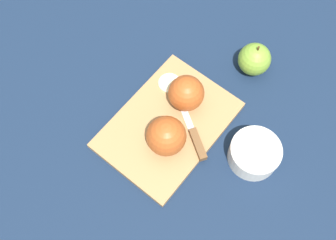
# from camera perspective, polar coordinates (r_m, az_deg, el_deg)

# --- Properties ---
(ground_plane) EXTENTS (4.00, 4.00, 0.00)m
(ground_plane) POSITION_cam_1_polar(r_m,az_deg,el_deg) (0.93, 0.00, -0.91)
(ground_plane) COLOR #14233D
(cutting_board) EXTENTS (0.34, 0.26, 0.02)m
(cutting_board) POSITION_cam_1_polar(r_m,az_deg,el_deg) (0.92, 0.00, -0.72)
(cutting_board) COLOR #A37A4C
(cutting_board) RESTS_ON ground_plane
(apple_half_left) EXTENTS (0.09, 0.09, 0.09)m
(apple_half_left) POSITION_cam_1_polar(r_m,az_deg,el_deg) (0.85, -0.25, -2.36)
(apple_half_left) COLOR #AD4C1E
(apple_half_left) RESTS_ON cutting_board
(apple_half_right) EXTENTS (0.08, 0.08, 0.08)m
(apple_half_right) POSITION_cam_1_polar(r_m,az_deg,el_deg) (0.90, 2.67, 3.90)
(apple_half_right) COLOR #AD4C1E
(apple_half_right) RESTS_ON cutting_board
(knife) EXTENTS (0.09, 0.16, 0.02)m
(knife) POSITION_cam_1_polar(r_m,az_deg,el_deg) (0.89, 4.03, -2.75)
(knife) COLOR silver
(knife) RESTS_ON cutting_board
(apple_slice) EXTENTS (0.05, 0.05, 0.01)m
(apple_slice) POSITION_cam_1_polar(r_m,az_deg,el_deg) (0.96, 0.21, 5.38)
(apple_slice) COLOR beige
(apple_slice) RESTS_ON cutting_board
(apple_whole) EXTENTS (0.08, 0.08, 0.09)m
(apple_whole) POSITION_cam_1_polar(r_m,az_deg,el_deg) (0.99, 12.42, 8.60)
(apple_whole) COLOR olive
(apple_whole) RESTS_ON ground_plane
(bowl) EXTENTS (0.11, 0.11, 0.06)m
(bowl) POSITION_cam_1_polar(r_m,az_deg,el_deg) (0.89, 12.45, -4.70)
(bowl) COLOR silver
(bowl) RESTS_ON ground_plane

